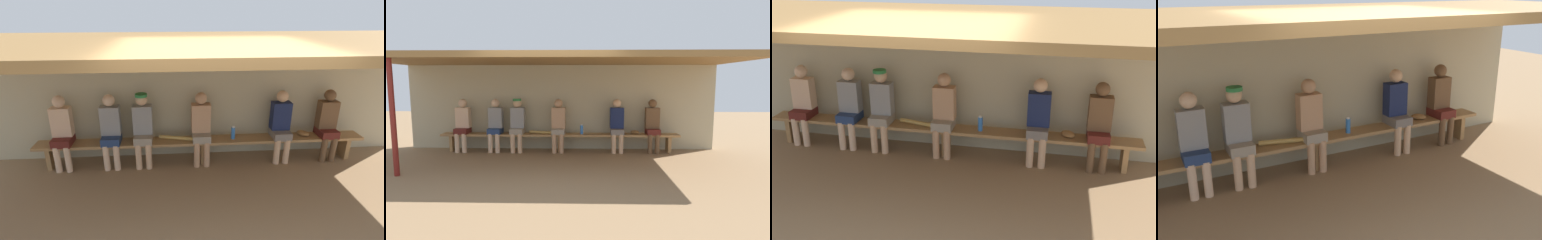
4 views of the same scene
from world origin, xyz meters
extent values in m
plane|color=#8C6D4C|center=(0.00, 0.00, 0.00)|extent=(24.00, 24.00, 0.00)
cube|color=#B7AD8C|center=(0.00, 2.00, 1.10)|extent=(8.00, 0.20, 2.20)
cube|color=olive|center=(0.00, 0.70, 2.26)|extent=(8.00, 2.80, 0.12)
cube|color=#9E7547|center=(0.00, 1.55, 0.43)|extent=(6.00, 0.36, 0.05)
cube|color=#9E7547|center=(-2.75, 1.55, 0.21)|extent=(0.08, 0.29, 0.41)
cube|color=#9E7547|center=(0.00, 1.55, 0.21)|extent=(0.08, 0.29, 0.41)
cube|color=#9E7547|center=(2.75, 1.55, 0.21)|extent=(0.08, 0.29, 0.41)
cube|color=#591E19|center=(2.34, 1.53, 0.53)|extent=(0.32, 0.40, 0.14)
cylinder|color=brown|center=(2.25, 1.37, 0.24)|extent=(0.11, 0.11, 0.48)
cylinder|color=brown|center=(2.43, 1.37, 0.24)|extent=(0.11, 0.11, 0.48)
cube|color=brown|center=(2.34, 1.61, 0.86)|extent=(0.34, 0.20, 0.52)
sphere|color=brown|center=(2.34, 1.61, 1.23)|extent=(0.21, 0.21, 0.21)
cube|color=gray|center=(-1.08, 1.53, 0.53)|extent=(0.32, 0.40, 0.14)
cylinder|color=#DBAD84|center=(-1.17, 1.37, 0.24)|extent=(0.11, 0.11, 0.48)
cylinder|color=#DBAD84|center=(-0.99, 1.37, 0.24)|extent=(0.11, 0.11, 0.48)
cube|color=gray|center=(-1.08, 1.61, 0.86)|extent=(0.34, 0.20, 0.52)
sphere|color=#DBAD84|center=(-1.08, 1.61, 1.23)|extent=(0.21, 0.21, 0.21)
cylinder|color=#2D8442|center=(-1.08, 1.57, 1.32)|extent=(0.21, 0.21, 0.05)
cube|color=gray|center=(-0.03, 1.53, 0.53)|extent=(0.32, 0.40, 0.14)
cylinder|color=tan|center=(-0.12, 1.37, 0.24)|extent=(0.11, 0.11, 0.48)
cylinder|color=tan|center=(0.06, 1.37, 0.24)|extent=(0.11, 0.11, 0.48)
cube|color=tan|center=(-0.03, 1.61, 0.86)|extent=(0.34, 0.20, 0.52)
sphere|color=tan|center=(-0.03, 1.61, 1.23)|extent=(0.21, 0.21, 0.21)
cube|color=slate|center=(1.45, 1.53, 0.53)|extent=(0.32, 0.40, 0.14)
cylinder|color=#DBAD84|center=(1.36, 1.37, 0.24)|extent=(0.11, 0.11, 0.48)
cylinder|color=#DBAD84|center=(1.54, 1.37, 0.24)|extent=(0.11, 0.11, 0.48)
cube|color=#19234C|center=(1.45, 1.61, 0.86)|extent=(0.34, 0.20, 0.52)
sphere|color=#DBAD84|center=(1.45, 1.61, 1.23)|extent=(0.21, 0.21, 0.21)
cube|color=navy|center=(-1.64, 1.53, 0.53)|extent=(0.32, 0.40, 0.14)
cylinder|color=beige|center=(-1.73, 1.37, 0.24)|extent=(0.11, 0.11, 0.48)
cylinder|color=beige|center=(-1.55, 1.37, 0.24)|extent=(0.11, 0.11, 0.48)
cube|color=gray|center=(-1.64, 1.61, 0.86)|extent=(0.34, 0.20, 0.52)
sphere|color=beige|center=(-1.64, 1.61, 1.23)|extent=(0.21, 0.21, 0.21)
cube|color=#591E19|center=(-2.48, 1.53, 0.53)|extent=(0.32, 0.40, 0.14)
cylinder|color=beige|center=(-2.57, 1.37, 0.24)|extent=(0.11, 0.11, 0.48)
cylinder|color=beige|center=(-2.39, 1.37, 0.24)|extent=(0.11, 0.11, 0.48)
cube|color=beige|center=(-2.48, 1.61, 0.86)|extent=(0.34, 0.20, 0.52)
sphere|color=beige|center=(-2.48, 1.61, 1.23)|extent=(0.21, 0.21, 0.21)
cylinder|color=blue|center=(0.56, 1.54, 0.57)|extent=(0.07, 0.07, 0.22)
cylinder|color=white|center=(0.56, 1.54, 0.69)|extent=(0.05, 0.05, 0.02)
ellipsoid|color=olive|center=(1.90, 1.57, 0.51)|extent=(0.29, 0.29, 0.09)
cylinder|color=tan|center=(-0.39, 1.55, 0.49)|extent=(0.81, 0.26, 0.07)
camera|label=1|loc=(-0.58, -3.40, 2.78)|focal=27.92mm
camera|label=2|loc=(0.65, -6.07, 1.77)|focal=28.55mm
camera|label=3|loc=(1.65, -4.85, 3.13)|focal=41.76mm
camera|label=4|loc=(-2.27, -3.78, 2.60)|focal=39.61mm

